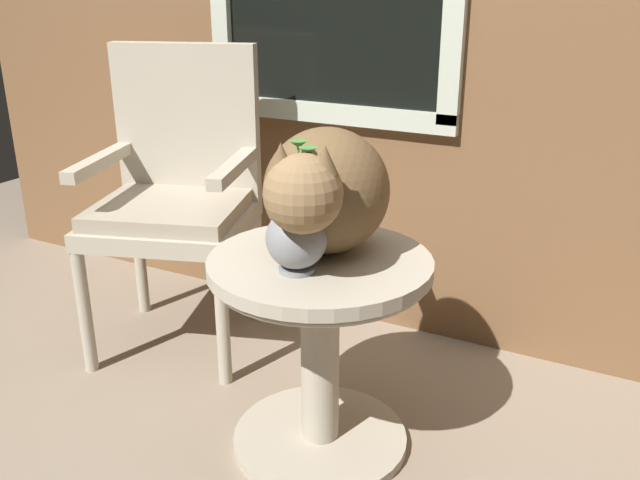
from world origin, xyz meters
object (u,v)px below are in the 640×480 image
Objects in this scene: wicker_side_table at (320,325)px; cat at (324,191)px; wicker_chair at (177,186)px; pewter_vase_with_ivy at (297,233)px.

cat is at bearing 101.31° from wicker_side_table.
wicker_chair reaches higher than wicker_side_table.
wicker_side_table is at bearing -78.69° from cat.
wicker_chair is at bearing 154.95° from wicker_side_table.
cat is at bearing -22.89° from wicker_chair.
cat is at bearing 88.91° from pewter_vase_with_ivy.
wicker_side_table is 1.82× the size of pewter_vase_with_ivy.
wicker_side_table is 0.31m from pewter_vase_with_ivy.
cat is (0.74, -0.31, 0.17)m from wicker_chair.
cat is (-0.01, 0.04, 0.36)m from wicker_side_table.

